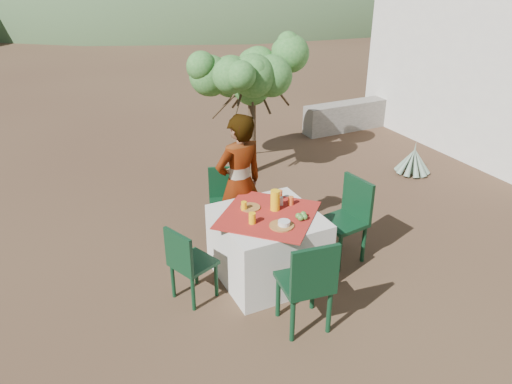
% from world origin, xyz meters
% --- Properties ---
extents(ground, '(160.00, 160.00, 0.00)m').
position_xyz_m(ground, '(0.00, 0.00, 0.00)').
color(ground, '#3D261C').
rests_on(ground, ground).
extents(table, '(1.30, 1.30, 0.76)m').
position_xyz_m(table, '(-0.42, -0.26, 0.38)').
color(table, white).
rests_on(table, ground).
extents(chair_far, '(0.49, 0.49, 0.83)m').
position_xyz_m(chair_far, '(-0.46, 0.84, 0.46)').
color(chair_far, black).
rests_on(chair_far, ground).
extents(chair_near, '(0.51, 0.51, 0.98)m').
position_xyz_m(chair_near, '(-0.49, -1.19, 0.54)').
color(chair_near, black).
rests_on(chair_near, ground).
extents(chair_left, '(0.50, 0.50, 0.83)m').
position_xyz_m(chair_left, '(-1.33, -0.29, 0.46)').
color(chair_left, black).
rests_on(chair_left, ground).
extents(chair_right, '(0.50, 0.50, 0.97)m').
position_xyz_m(chair_right, '(0.56, -0.32, 0.54)').
color(chair_right, black).
rests_on(chair_right, ground).
extents(person, '(0.66, 0.49, 1.66)m').
position_xyz_m(person, '(-0.44, 0.42, 0.83)').
color(person, '#8C6651').
rests_on(person, ground).
extents(shrub_tree, '(1.58, 1.55, 1.86)m').
position_xyz_m(shrub_tree, '(0.69, 2.40, 1.47)').
color(shrub_tree, '#4D3B26').
rests_on(shrub_tree, ground).
extents(agave, '(0.56, 0.55, 0.59)m').
position_xyz_m(agave, '(2.92, 1.19, 0.20)').
color(agave, gray).
rests_on(agave, ground).
extents(stone_wall, '(2.60, 0.35, 0.55)m').
position_xyz_m(stone_wall, '(3.60, 3.40, 0.28)').
color(stone_wall, gray).
rests_on(stone_wall, ground).
extents(plate_far, '(0.22, 0.22, 0.01)m').
position_xyz_m(plate_far, '(-0.53, -0.05, 0.77)').
color(plate_far, brown).
rests_on(plate_far, table).
extents(plate_near, '(0.25, 0.25, 0.01)m').
position_xyz_m(plate_near, '(-0.41, -0.53, 0.77)').
color(plate_near, brown).
rests_on(plate_near, table).
extents(glass_far, '(0.06, 0.06, 0.10)m').
position_xyz_m(glass_far, '(-0.61, -0.06, 0.81)').
color(glass_far, yellow).
rests_on(glass_far, table).
extents(glass_near, '(0.07, 0.07, 0.11)m').
position_xyz_m(glass_near, '(-0.65, -0.35, 0.82)').
color(glass_near, yellow).
rests_on(glass_near, table).
extents(juice_pitcher, '(0.10, 0.10, 0.22)m').
position_xyz_m(juice_pitcher, '(-0.31, -0.19, 0.87)').
color(juice_pitcher, yellow).
rests_on(juice_pitcher, table).
extents(bowl_plate, '(0.21, 0.21, 0.01)m').
position_xyz_m(bowl_plate, '(-0.39, -0.54, 0.77)').
color(bowl_plate, brown).
rests_on(bowl_plate, table).
extents(white_bowl, '(0.12, 0.12, 0.05)m').
position_xyz_m(white_bowl, '(-0.39, -0.54, 0.80)').
color(white_bowl, silver).
rests_on(white_bowl, bowl_plate).
extents(jar_left, '(0.06, 0.06, 0.09)m').
position_xyz_m(jar_left, '(-0.10, -0.17, 0.81)').
color(jar_left, '#D95F26').
rests_on(jar_left, table).
extents(jar_right, '(0.06, 0.06, 0.10)m').
position_xyz_m(jar_right, '(-0.14, 0.01, 0.81)').
color(jar_right, '#D95F26').
rests_on(jar_right, table).
extents(napkin_holder, '(0.08, 0.06, 0.09)m').
position_xyz_m(napkin_holder, '(-0.21, -0.12, 0.81)').
color(napkin_holder, silver).
rests_on(napkin_holder, table).
extents(fruit_cluster, '(0.13, 0.12, 0.06)m').
position_xyz_m(fruit_cluster, '(-0.16, -0.49, 0.79)').
color(fruit_cluster, '#46802E').
rests_on(fruit_cluster, table).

